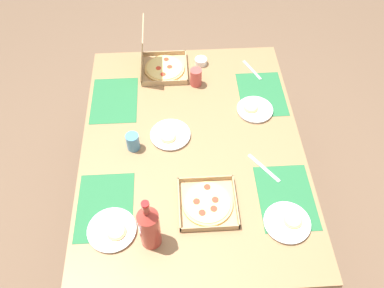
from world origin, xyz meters
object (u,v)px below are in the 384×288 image
(pizza_box_center, at_px, (160,64))
(soda_bottle, at_px, (149,227))
(pizza_box_edge_far, at_px, (207,203))
(condiment_bowl, at_px, (201,61))
(plate_near_left, at_px, (112,230))
(plate_middle, at_px, (288,222))
(plate_near_right, at_px, (254,110))
(cup_clear_right, at_px, (196,77))
(cup_clear_left, at_px, (133,142))
(plate_far_left, at_px, (170,135))

(pizza_box_center, bearing_deg, soda_bottle, 177.62)
(pizza_box_edge_far, bearing_deg, condiment_bowl, -2.40)
(pizza_box_center, distance_m, condiment_bowl, 0.26)
(plate_near_left, height_order, condiment_bowl, condiment_bowl)
(plate_middle, xyz_separation_m, soda_bottle, (-0.05, 0.61, 0.12))
(condiment_bowl, bearing_deg, plate_near_right, -147.04)
(cup_clear_right, bearing_deg, plate_near_left, 155.06)
(condiment_bowl, bearing_deg, plate_near_left, 156.80)
(pizza_box_center, bearing_deg, plate_middle, -152.17)
(plate_middle, relative_size, condiment_bowl, 2.82)
(cup_clear_left, bearing_deg, soda_bottle, -169.68)
(plate_near_left, xyz_separation_m, soda_bottle, (-0.05, -0.17, 0.12))
(pizza_box_edge_far, height_order, cup_clear_left, cup_clear_left)
(plate_far_left, bearing_deg, cup_clear_left, 108.84)
(plate_far_left, distance_m, condiment_bowl, 0.61)
(plate_near_left, relative_size, plate_middle, 1.04)
(plate_middle, relative_size, cup_clear_right, 1.98)
(plate_middle, bearing_deg, soda_bottle, 94.34)
(plate_near_right, bearing_deg, soda_bottle, 142.60)
(cup_clear_right, distance_m, condiment_bowl, 0.19)
(cup_clear_right, bearing_deg, plate_middle, -159.30)
(soda_bottle, height_order, cup_clear_right, soda_bottle)
(cup_clear_left, bearing_deg, pizza_box_center, -13.44)
(condiment_bowl, bearing_deg, plate_middle, -164.45)
(pizza_box_center, bearing_deg, plate_far_left, -174.72)
(plate_middle, xyz_separation_m, cup_clear_right, (0.93, 0.35, 0.04))
(plate_near_left, distance_m, soda_bottle, 0.22)
(pizza_box_center, distance_m, plate_near_right, 0.64)
(pizza_box_edge_far, xyz_separation_m, pizza_box_center, (0.95, 0.21, 0.04))
(pizza_box_edge_far, xyz_separation_m, condiment_bowl, (0.99, -0.04, 0.01))
(plate_far_left, distance_m, plate_middle, 0.75)
(plate_near_right, height_order, cup_clear_right, cup_clear_right)
(plate_middle, relative_size, cup_clear_left, 2.21)
(plate_near_right, bearing_deg, plate_far_left, 108.37)
(pizza_box_edge_far, bearing_deg, cup_clear_left, 44.52)
(plate_far_left, bearing_deg, plate_near_right, -71.63)
(pizza_box_center, relative_size, soda_bottle, 0.96)
(plate_far_left, bearing_deg, plate_near_left, 153.24)
(plate_far_left, xyz_separation_m, plate_near_left, (-0.53, 0.27, -0.00))
(pizza_box_center, xyz_separation_m, cup_clear_left, (-0.59, 0.14, -0.00))
(plate_middle, height_order, cup_clear_left, cup_clear_left)
(soda_bottle, bearing_deg, plate_near_left, 72.70)
(pizza_box_center, relative_size, plate_near_left, 1.42)
(cup_clear_left, bearing_deg, plate_middle, -124.03)
(cup_clear_right, xyz_separation_m, condiment_bowl, (0.18, -0.04, -0.03))
(pizza_box_center, bearing_deg, plate_near_right, -125.23)
(plate_near_right, relative_size, cup_clear_right, 1.88)
(pizza_box_center, bearing_deg, cup_clear_left, 166.56)
(pizza_box_edge_far, relative_size, plate_near_right, 1.34)
(pizza_box_center, distance_m, soda_bottle, 1.12)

